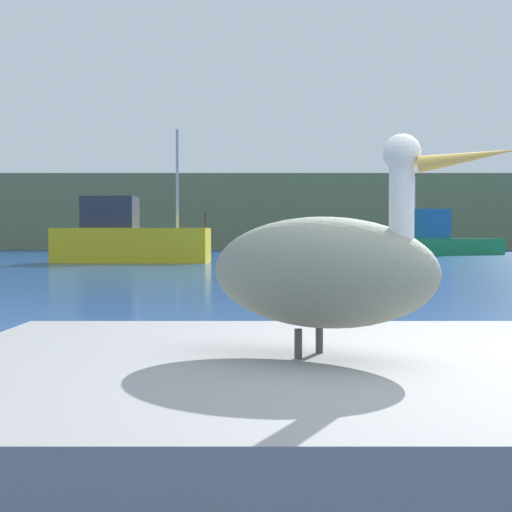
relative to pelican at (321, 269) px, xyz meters
The scene contains 5 objects.
hillside_backdrop 68.02m from the pelican, 89.10° to the left, with size 140.00×15.52×6.73m, color #6B7A51.
pier_dock 0.65m from the pelican, 145.58° to the left, with size 3.00×2.38×0.61m, color gray.
pelican is the anchor object (origin of this frame).
fishing_boat_yellow 28.28m from the pelican, 101.66° to the left, with size 6.66×2.26×5.62m.
fishing_boat_green 42.42m from the pelican, 75.02° to the left, with size 7.78×5.19×4.73m.
Camera 1 is at (-1.33, -2.53, 1.08)m, focal length 50.33 mm.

